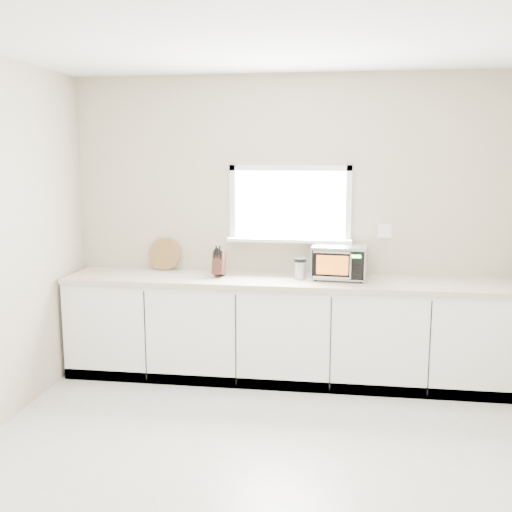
# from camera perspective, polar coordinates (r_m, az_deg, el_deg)

# --- Properties ---
(ground) EXTENTS (4.00, 4.00, 0.00)m
(ground) POSITION_cam_1_polar(r_m,az_deg,el_deg) (3.98, 0.34, -20.38)
(ground) COLOR beige
(ground) RESTS_ON ground
(back_wall) EXTENTS (4.00, 0.17, 2.70)m
(back_wall) POSITION_cam_1_polar(r_m,az_deg,el_deg) (5.47, 3.26, 3.02)
(back_wall) COLOR #B3A98E
(back_wall) RESTS_ON ground
(cabinets) EXTENTS (3.92, 0.60, 0.88)m
(cabinets) POSITION_cam_1_polar(r_m,az_deg,el_deg) (5.37, 2.87, -7.19)
(cabinets) COLOR white
(cabinets) RESTS_ON ground
(countertop) EXTENTS (3.92, 0.64, 0.04)m
(countertop) POSITION_cam_1_polar(r_m,az_deg,el_deg) (5.24, 2.91, -2.40)
(countertop) COLOR beige
(countertop) RESTS_ON cabinets
(microwave) EXTENTS (0.49, 0.42, 0.30)m
(microwave) POSITION_cam_1_polar(r_m,az_deg,el_deg) (5.26, 7.98, -0.50)
(microwave) COLOR black
(microwave) RESTS_ON countertop
(knife_block) EXTENTS (0.10, 0.20, 0.28)m
(knife_block) POSITION_cam_1_polar(r_m,az_deg,el_deg) (5.33, -3.54, -0.67)
(knife_block) COLOR #472319
(knife_block) RESTS_ON countertop
(cutting_board) EXTENTS (0.30, 0.07, 0.30)m
(cutting_board) POSITION_cam_1_polar(r_m,az_deg,el_deg) (5.68, -8.72, 0.18)
(cutting_board) COLOR olive
(cutting_board) RESTS_ON countertop
(coffee_grinder) EXTENTS (0.11, 0.11, 0.19)m
(coffee_grinder) POSITION_cam_1_polar(r_m,az_deg,el_deg) (5.23, 4.23, -1.18)
(coffee_grinder) COLOR #B7B9BF
(coffee_grinder) RESTS_ON countertop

